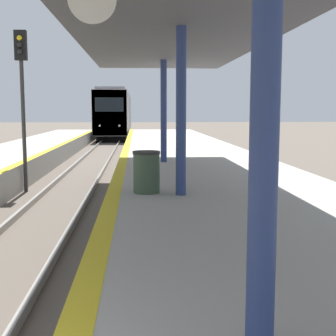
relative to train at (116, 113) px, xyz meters
The scene contains 4 objects.
train is the anchor object (origin of this frame).
signal_mid 33.13m from the train, 92.40° to the right, with size 0.36×0.31×4.98m.
station_canopy 38.85m from the train, 85.54° to the right, with size 4.57×18.36×3.51m.
trash_bin 38.47m from the train, 86.52° to the right, with size 0.57×0.57×0.86m.
Camera 1 is at (2.15, -1.58, 2.56)m, focal length 50.00 mm.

